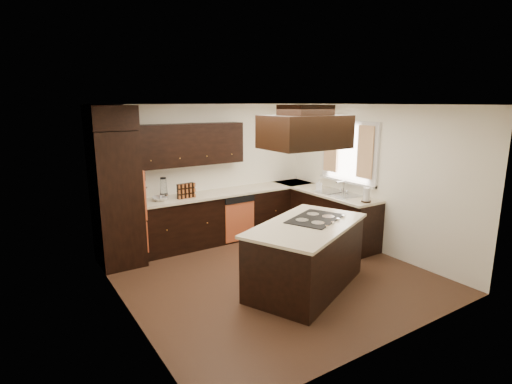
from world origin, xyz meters
TOP-DOWN VIEW (x-y plane):
  - floor at (0.00, 0.00)m, footprint 4.20×4.20m
  - ceiling at (0.00, 0.00)m, footprint 4.20×4.20m
  - wall_back at (0.00, 2.11)m, footprint 4.20×0.02m
  - wall_front at (0.00, -2.11)m, footprint 4.20×0.02m
  - wall_left at (-2.11, 0.00)m, footprint 0.02×4.20m
  - wall_right at (2.11, 0.00)m, footprint 0.02×4.20m
  - oven_column at (-1.78, 1.71)m, footprint 0.65×0.75m
  - wall_oven_face at (-1.43, 1.71)m, footprint 0.05×0.62m
  - base_cabinets_back at (0.03, 1.80)m, footprint 2.93×0.60m
  - base_cabinets_right at (1.80, 0.90)m, footprint 0.60×2.40m
  - countertop_back at (0.03, 1.79)m, footprint 2.93×0.63m
  - countertop_right at (1.79, 0.90)m, footprint 0.63×2.40m
  - upper_cabinets at (-0.43, 1.93)m, footprint 2.00×0.34m
  - dishwasher_front at (0.33, 1.50)m, footprint 0.60×0.05m
  - window_frame at (2.07, 0.55)m, footprint 0.06×1.32m
  - window_pane at (2.10, 0.55)m, footprint 0.00×1.20m
  - curtain_left at (2.01, 0.13)m, footprint 0.02×0.34m
  - curtain_right at (2.01, 0.97)m, footprint 0.02×0.34m
  - sink_rim at (1.80, 0.55)m, footprint 0.52×0.84m
  - island at (0.17, -0.57)m, footprint 2.05×1.64m
  - island_top at (0.17, -0.57)m, footprint 2.14×1.73m
  - cooktop at (0.42, -0.45)m, footprint 1.01×0.87m
  - range_hood at (0.10, -0.55)m, footprint 1.05×0.72m
  - hood_duct at (0.10, -0.55)m, footprint 0.55×0.50m
  - blender_base at (-0.97, 1.80)m, footprint 0.15×0.15m
  - blender_pitcher at (-0.97, 1.80)m, footprint 0.13×0.13m
  - spice_rack at (-0.61, 1.72)m, footprint 0.31×0.10m
  - mixing_bowl at (-1.05, 1.78)m, footprint 0.33×0.33m
  - soap_bottle at (1.74, 0.96)m, footprint 0.12×0.12m
  - paper_towel at (1.77, -0.17)m, footprint 0.14×0.14m

SIDE VIEW (x-z plane):
  - floor at x=0.00m, z-range -0.02..0.00m
  - dishwasher_front at x=0.33m, z-range 0.04..0.76m
  - base_cabinets_back at x=0.03m, z-range 0.00..0.88m
  - base_cabinets_right at x=1.80m, z-range 0.00..0.88m
  - island at x=0.17m, z-range 0.00..0.88m
  - countertop_back at x=0.03m, z-range 0.88..0.92m
  - countertop_right at x=1.79m, z-range 0.88..0.92m
  - island_top at x=0.17m, z-range 0.88..0.92m
  - sink_rim at x=1.80m, z-range 0.92..0.93m
  - cooktop at x=0.42m, z-range 0.92..0.93m
  - mixing_bowl at x=-1.05m, z-range 0.92..0.98m
  - blender_base at x=-0.97m, z-range 0.92..1.02m
  - soap_bottle at x=1.74m, z-range 0.92..1.12m
  - paper_towel at x=1.77m, z-range 0.92..1.16m
  - spice_rack at x=-0.61m, z-range 0.92..1.18m
  - oven_column at x=-1.78m, z-range 0.00..2.12m
  - wall_oven_face at x=-1.43m, z-range 0.73..1.51m
  - blender_pitcher at x=-0.97m, z-range 1.02..1.28m
  - wall_back at x=0.00m, z-range 0.00..2.50m
  - wall_front at x=0.00m, z-range 0.00..2.50m
  - wall_left at x=-2.11m, z-range 0.00..2.50m
  - wall_right at x=2.11m, z-range 0.00..2.50m
  - window_frame at x=2.07m, z-range 1.09..2.21m
  - window_pane at x=2.10m, z-range 1.15..2.15m
  - curtain_left at x=2.01m, z-range 1.25..2.15m
  - curtain_right at x=2.01m, z-range 1.25..2.15m
  - upper_cabinets at x=-0.43m, z-range 1.45..2.17m
  - range_hood at x=0.10m, z-range 1.95..2.37m
  - hood_duct at x=0.10m, z-range 2.37..2.50m
  - ceiling at x=0.00m, z-range 2.50..2.52m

